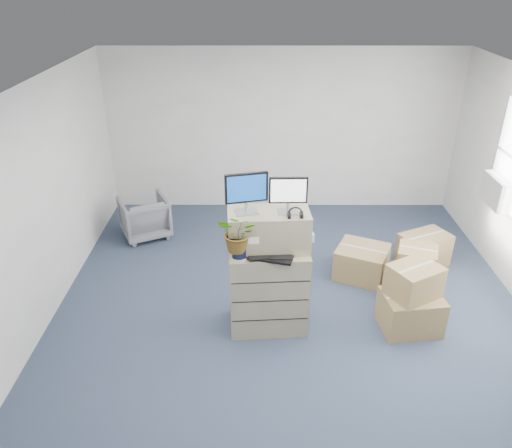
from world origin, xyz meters
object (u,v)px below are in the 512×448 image
at_px(filing_cabinet_lower, 268,289).
at_px(water_bottle, 277,237).
at_px(monitor_left, 246,191).
at_px(monitor_right, 288,193).
at_px(office_chair, 144,215).
at_px(potted_plant, 239,237).
at_px(keyboard, 269,257).

bearing_deg(filing_cabinet_lower, water_bottle, 29.95).
distance_m(monitor_left, water_bottle, 0.68).
height_order(monitor_right, office_chair, monitor_right).
bearing_deg(office_chair, filing_cabinet_lower, 104.48).
bearing_deg(water_bottle, potted_plant, -151.94).
bearing_deg(keyboard, potted_plant, -165.85).
height_order(water_bottle, potted_plant, potted_plant).
distance_m(water_bottle, potted_plant, 0.50).
xyz_separation_m(keyboard, water_bottle, (0.10, 0.23, 0.11)).
bearing_deg(filing_cabinet_lower, keyboard, -94.36).
height_order(filing_cabinet_lower, monitor_right, monitor_right).
bearing_deg(monitor_left, monitor_right, -11.85).
relative_size(water_bottle, office_chair, 0.35).
xyz_separation_m(filing_cabinet_lower, monitor_right, (0.20, 0.04, 1.22)).
relative_size(monitor_left, monitor_right, 1.11).
bearing_deg(water_bottle, office_chair, 132.65).
distance_m(monitor_right, potted_plant, 0.72).
distance_m(filing_cabinet_lower, office_chair, 3.01).
bearing_deg(potted_plant, keyboard, -0.86).
relative_size(water_bottle, potted_plant, 0.44).
height_order(monitor_left, keyboard, monitor_left).
xyz_separation_m(potted_plant, office_chair, (-1.62, 2.45, -0.96)).
bearing_deg(office_chair, water_bottle, 106.65).
distance_m(potted_plant, office_chair, 3.08).
bearing_deg(water_bottle, keyboard, -112.62).
relative_size(monitor_right, keyboard, 0.78).
relative_size(monitor_right, potted_plant, 0.72).
bearing_deg(monitor_right, filing_cabinet_lower, -169.76).
xyz_separation_m(monitor_left, potted_plant, (-0.08, -0.19, -0.46)).
height_order(keyboard, water_bottle, water_bottle).
relative_size(monitor_left, keyboard, 0.87).
bearing_deg(keyboard, filing_cabinet_lower, 104.50).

